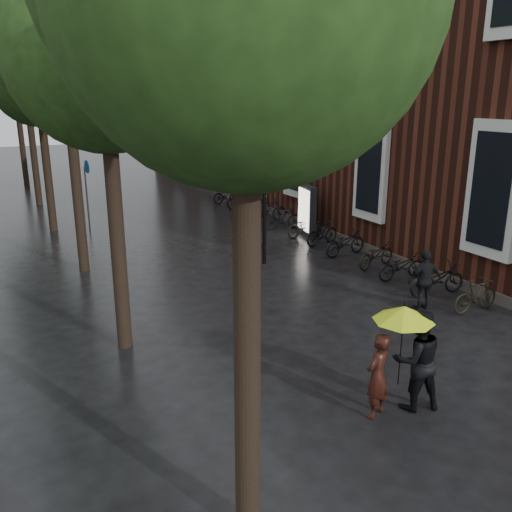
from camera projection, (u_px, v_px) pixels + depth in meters
brick_building at (341, 82)px, 27.42m from camera, size 10.20×33.20×12.00m
street_trees at (48, 65)px, 17.97m from camera, size 4.33×34.03×8.91m
person_burgundy at (377, 376)px, 9.31m from camera, size 0.67×0.56×1.56m
person_black at (417, 360)px, 9.53m from camera, size 1.08×0.94×1.87m
lime_umbrella at (404, 314)px, 9.14m from camera, size 1.06×1.06×1.56m
pedestrian_walking at (425, 280)px, 13.98m from camera, size 1.00×0.55×1.61m
parked_bicycles at (313, 229)px, 20.66m from camera, size 2.10×16.61×1.05m
ad_lightbox at (307, 210)px, 21.39m from camera, size 0.30×1.32×1.99m
lamp_post at (265, 181)px, 17.24m from camera, size 0.23×0.23×4.53m
cycle_sign at (87, 185)px, 21.83m from camera, size 0.15×0.52×2.88m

